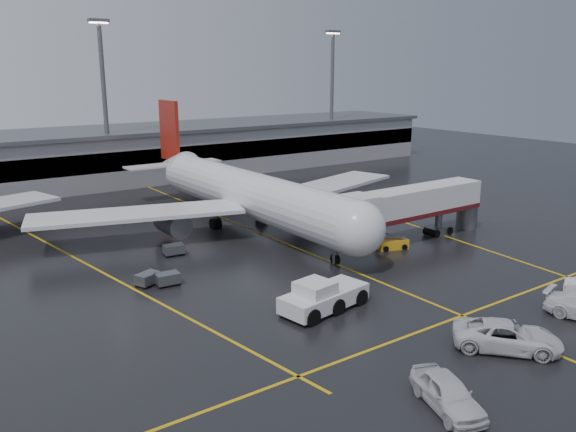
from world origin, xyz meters
TOP-DOWN VIEW (x-y plane):
  - ground at (0.00, 0.00)m, footprint 220.00×220.00m
  - apron_line_centre at (0.00, 0.00)m, footprint 0.25×90.00m
  - apron_line_stop at (0.00, -22.00)m, footprint 60.00×0.25m
  - apron_line_left at (-20.00, 10.00)m, footprint 9.99×69.35m
  - apron_line_right at (18.00, 10.00)m, footprint 7.57×69.64m
  - terminal at (0.00, 47.93)m, footprint 122.00×19.00m
  - light_mast_mid at (-5.00, 42.00)m, footprint 3.00×1.20m
  - light_mast_right at (40.00, 42.00)m, footprint 3.00×1.20m
  - main_airliner at (0.00, 9.70)m, footprint 48.80×45.60m
  - jet_bridge at (11.87, -6.00)m, footprint 19.90×3.40m
  - pushback_tractor at (-8.01, -14.99)m, footprint 7.80×4.18m
  - belt_loader at (7.95, -6.79)m, footprint 3.49×2.32m
  - service_van_a at (-2.09, -27.21)m, footprint 7.00×7.40m
  - service_van_d at (-10.84, -29.46)m, footprint 3.89×5.89m
  - baggage_cart_a at (-15.54, -3.02)m, footprint 2.11×1.48m
  - baggage_cart_b at (-16.92, -2.00)m, footprint 2.35×1.97m
  - baggage_cart_c at (-11.52, 4.45)m, footprint 2.13×1.52m

SIDE VIEW (x-z plane):
  - ground at x=0.00m, z-range 0.00..0.00m
  - apron_line_centre at x=0.00m, z-range 0.00..0.02m
  - apron_line_stop at x=0.00m, z-range 0.00..0.02m
  - apron_line_left at x=-20.00m, z-range 0.00..0.02m
  - apron_line_right at x=18.00m, z-range 0.00..0.02m
  - belt_loader at x=7.95m, z-range -0.52..1.53m
  - baggage_cart_a at x=-15.54m, z-range 0.07..1.19m
  - baggage_cart_b at x=-16.92m, z-range 0.07..1.19m
  - baggage_cart_c at x=-11.52m, z-range 0.07..1.19m
  - service_van_d at x=-10.84m, z-range 0.00..1.86m
  - service_van_a at x=-2.09m, z-range 0.00..1.94m
  - pushback_tractor at x=-8.01m, z-range -0.27..2.39m
  - jet_bridge at x=11.87m, z-range 0.91..6.96m
  - main_airliner at x=0.00m, z-range -2.84..11.26m
  - terminal at x=0.00m, z-range 0.02..8.62m
  - light_mast_mid at x=-5.00m, z-range 1.75..27.20m
  - light_mast_right at x=40.00m, z-range 1.75..27.20m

